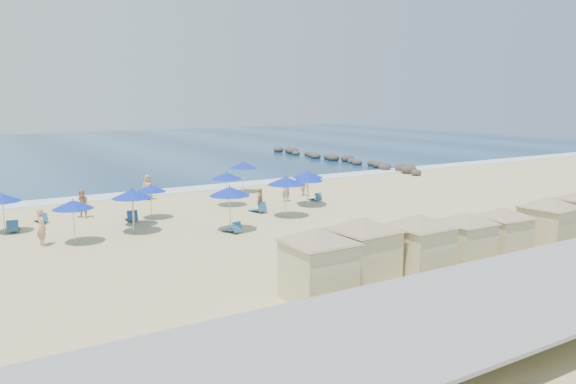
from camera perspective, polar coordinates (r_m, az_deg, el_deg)
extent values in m
plane|color=#C9B980|center=(30.11, -3.22, -4.31)|extent=(160.00, 160.00, 0.00)
cube|color=navy|center=(82.21, -21.88, 3.94)|extent=(160.00, 80.00, 0.06)
cube|color=white|center=(44.08, -12.88, 0.00)|extent=(160.00, 2.50, 0.08)
cube|color=gray|center=(19.99, 15.15, -10.33)|extent=(160.00, 2.20, 1.10)
cube|color=gray|center=(18.01, 22.32, -10.93)|extent=(160.00, 4.00, 0.12)
ellipsoid|color=#2F2927|center=(53.49, 12.89, 1.93)|extent=(1.00, 1.00, 0.65)
ellipsoid|color=#2F2927|center=(54.87, 12.16, 2.28)|extent=(1.48, 1.48, 0.96)
ellipsoid|color=#2F2927|center=(56.28, 11.45, 2.47)|extent=(1.40, 1.40, 0.91)
ellipsoid|color=#2F2927|center=(56.82, 9.80, 2.56)|extent=(1.32, 1.32, 0.86)
ellipsoid|color=#2F2927|center=(58.25, 9.18, 2.73)|extent=(1.24, 1.24, 0.81)
ellipsoid|color=#2F2927|center=(59.70, 8.59, 2.89)|extent=(1.16, 1.16, 0.75)
ellipsoid|color=#2F2927|center=(60.32, 7.06, 2.98)|extent=(1.08, 1.08, 0.70)
ellipsoid|color=#2F2927|center=(61.78, 6.54, 3.12)|extent=(1.00, 1.00, 0.65)
ellipsoid|color=#2F2927|center=(63.24, 6.04, 3.40)|extent=(1.48, 1.48, 0.96)
ellipsoid|color=#2F2927|center=(63.93, 4.62, 3.47)|extent=(1.40, 1.40, 0.91)
ellipsoid|color=#2F2927|center=(65.42, 4.18, 3.60)|extent=(1.32, 1.32, 0.86)
ellipsoid|color=#2F2927|center=(66.16, 2.83, 3.67)|extent=(1.24, 1.24, 0.81)
ellipsoid|color=#2F2927|center=(67.66, 2.44, 3.78)|extent=(1.16, 1.16, 0.75)
ellipsoid|color=#2F2927|center=(69.17, 2.08, 3.90)|extent=(1.08, 1.08, 0.70)
ellipsoid|color=#2F2927|center=(69.96, 0.82, 3.95)|extent=(1.00, 1.00, 0.65)
ellipsoid|color=#2F2927|center=(71.47, 0.50, 4.18)|extent=(1.48, 1.48, 0.96)
ellipsoid|color=#2F2927|center=(72.99, 0.19, 4.28)|extent=(1.40, 1.40, 0.91)
ellipsoid|color=#2F2927|center=(73.83, -0.98, 4.32)|extent=(1.32, 1.32, 0.86)
cube|color=black|center=(25.94, 3.66, -5.76)|extent=(0.97, 0.97, 0.76)
cube|color=beige|center=(20.38, 3.08, -8.04)|extent=(2.18, 2.18, 2.16)
cube|color=#968161|center=(20.07, 3.11, -5.11)|extent=(2.29, 2.29, 0.09)
pyramid|color=#968161|center=(19.94, 3.12, -3.61)|extent=(4.73, 4.73, 0.54)
cube|color=beige|center=(22.26, 7.67, -6.57)|extent=(2.25, 2.25, 2.16)
cube|color=#968161|center=(21.98, 7.74, -3.87)|extent=(2.37, 2.37, 0.09)
pyramid|color=#968161|center=(21.86, 7.77, -2.50)|extent=(4.72, 4.72, 0.54)
cube|color=beige|center=(23.46, 13.14, -5.94)|extent=(2.17, 2.17, 2.12)
cube|color=#968161|center=(23.20, 13.24, -3.42)|extent=(2.28, 2.28, 0.08)
pyramid|color=#968161|center=(23.09, 13.29, -2.14)|extent=(4.65, 4.65, 0.53)
cube|color=beige|center=(25.51, 17.52, -5.11)|extent=(1.98, 1.98, 1.92)
cube|color=#968161|center=(25.29, 17.63, -3.00)|extent=(2.08, 2.08, 0.08)
pyramid|color=#968161|center=(25.19, 17.68, -1.93)|extent=(4.21, 4.21, 0.48)
cube|color=beige|center=(27.40, 20.96, -4.33)|extent=(2.00, 2.00, 1.88)
cube|color=#968161|center=(27.20, 21.08, -2.41)|extent=(2.10, 2.10, 0.08)
pyramid|color=#968161|center=(27.11, 21.14, -1.43)|extent=(4.12, 4.12, 0.47)
cube|color=beige|center=(29.58, 24.81, -3.39)|extent=(2.27, 2.27, 2.08)
cube|color=#968161|center=(29.38, 24.95, -1.42)|extent=(2.39, 2.39, 0.08)
pyramid|color=#968161|center=(29.29, 25.02, -0.42)|extent=(4.54, 4.54, 0.52)
cylinder|color=#A5A8AD|center=(29.87, -20.89, -3.25)|extent=(0.05, 0.05, 1.84)
cone|color=#0E25A2|center=(29.66, -21.02, -1.19)|extent=(2.03, 2.03, 0.44)
sphere|color=#0E25A2|center=(29.61, -21.05, -0.68)|extent=(0.08, 0.08, 0.08)
cylinder|color=#A5A8AD|center=(33.73, -26.91, -2.28)|extent=(0.05, 0.05, 1.79)
cone|color=#0E25A2|center=(33.54, -27.05, -0.51)|extent=(1.98, 1.98, 0.42)
sphere|color=#0E25A2|center=(33.50, -27.08, -0.08)|extent=(0.08, 0.08, 0.08)
cylinder|color=#A5A8AD|center=(31.21, -15.48, -2.29)|extent=(0.05, 0.05, 1.98)
cone|color=#0E25A2|center=(30.99, -15.58, -0.18)|extent=(2.18, 2.18, 0.47)
sphere|color=#0E25A2|center=(30.95, -15.60, 0.34)|extent=(0.08, 0.08, 0.08)
cylinder|color=#A5A8AD|center=(34.61, -13.73, -1.28)|extent=(0.04, 0.04, 1.71)
cone|color=#0E25A2|center=(34.44, -13.79, 0.37)|extent=(1.89, 1.89, 0.40)
sphere|color=#0E25A2|center=(34.40, -13.81, 0.77)|extent=(0.07, 0.07, 0.07)
cylinder|color=#A5A8AD|center=(33.02, -15.39, -1.88)|extent=(0.05, 0.05, 1.71)
cone|color=#0E25A2|center=(32.84, -15.47, -0.14)|extent=(1.89, 1.89, 0.41)
sphere|color=#0E25A2|center=(32.80, -15.49, 0.28)|extent=(0.07, 0.07, 0.07)
cylinder|color=#A5A8AD|center=(30.60, -5.91, -2.15)|extent=(0.05, 0.05, 2.05)
cone|color=#0E25A2|center=(30.37, -5.95, 0.09)|extent=(2.26, 2.26, 0.49)
sphere|color=#0E25A2|center=(30.32, -5.96, 0.64)|extent=(0.09, 0.09, 0.09)
cylinder|color=#A5A8AD|center=(37.72, -6.24, -0.03)|extent=(0.05, 0.05, 1.90)
cone|color=#0E25A2|center=(37.55, -6.27, 1.66)|extent=(2.10, 2.10, 0.45)
sphere|color=#0E25A2|center=(37.51, -6.27, 2.08)|extent=(0.08, 0.08, 0.08)
cylinder|color=#A5A8AD|center=(34.02, -0.21, -0.89)|extent=(0.05, 0.05, 2.07)
cone|color=#0E25A2|center=(33.82, -0.21, 1.15)|extent=(2.28, 2.28, 0.49)
sphere|color=#0E25A2|center=(33.77, -0.21, 1.65)|extent=(0.09, 0.09, 0.09)
cylinder|color=#A5A8AD|center=(42.94, -4.56, 1.22)|extent=(0.05, 0.05, 1.95)
cone|color=#0E25A2|center=(42.79, -4.58, 2.75)|extent=(2.15, 2.15, 0.46)
sphere|color=#0E25A2|center=(42.76, -4.58, 3.12)|extent=(0.08, 0.08, 0.08)
cylinder|color=#A5A8AD|center=(37.92, 2.00, 0.09)|extent=(0.05, 0.05, 1.92)
cone|color=#0E25A2|center=(37.75, 2.01, 1.79)|extent=(2.12, 2.12, 0.45)
sphere|color=#0E25A2|center=(37.71, 2.02, 2.21)|extent=(0.08, 0.08, 0.08)
cylinder|color=#A5A8AD|center=(37.33, 2.07, -0.17)|extent=(0.05, 0.05, 1.78)
cone|color=#0E25A2|center=(37.16, 2.08, 1.43)|extent=(1.97, 1.97, 0.42)
sphere|color=#0E25A2|center=(37.13, 2.08, 1.83)|extent=(0.07, 0.07, 0.07)
cube|color=#235182|center=(34.11, -26.11, -3.34)|extent=(0.80, 1.34, 0.35)
cube|color=#235182|center=(33.54, -26.21, -3.11)|extent=(0.64, 0.44, 0.61)
cube|color=#235182|center=(35.92, -23.82, -2.60)|extent=(0.67, 1.13, 0.29)
cube|color=#235182|center=(35.46, -23.62, -2.39)|extent=(0.54, 0.37, 0.51)
cube|color=#235182|center=(34.46, -15.66, -2.58)|extent=(0.73, 1.32, 0.35)
cube|color=#235182|center=(33.89, -15.53, -2.33)|extent=(0.63, 0.41, 0.61)
cube|color=#235182|center=(30.58, -5.71, -3.83)|extent=(0.75, 1.22, 0.31)
cube|color=#235182|center=(30.16, -5.16, -3.57)|extent=(0.59, 0.41, 0.55)
cube|color=#235182|center=(35.76, -3.15, -1.79)|extent=(0.79, 1.32, 0.34)
cube|color=#235182|center=(35.32, -2.62, -1.52)|extent=(0.63, 0.44, 0.60)
cube|color=#235182|center=(39.70, 2.74, -0.67)|extent=(0.53, 1.07, 0.29)
cube|color=#235182|center=(39.31, 3.13, -0.47)|extent=(0.50, 0.31, 0.51)
imported|color=tan|center=(30.12, -23.75, -3.30)|extent=(0.59, 0.77, 1.88)
imported|color=tan|center=(36.04, -20.14, -1.14)|extent=(1.06, 1.07, 1.75)
imported|color=tan|center=(35.43, -2.85, -0.87)|extent=(0.93, 0.92, 1.58)
imported|color=tan|center=(41.22, 1.61, 0.63)|extent=(1.12, 0.81, 1.57)
imported|color=tan|center=(41.07, -14.05, 0.47)|extent=(0.94, 0.68, 1.80)
imported|color=tan|center=(39.21, -0.24, 0.21)|extent=(0.70, 0.58, 1.63)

